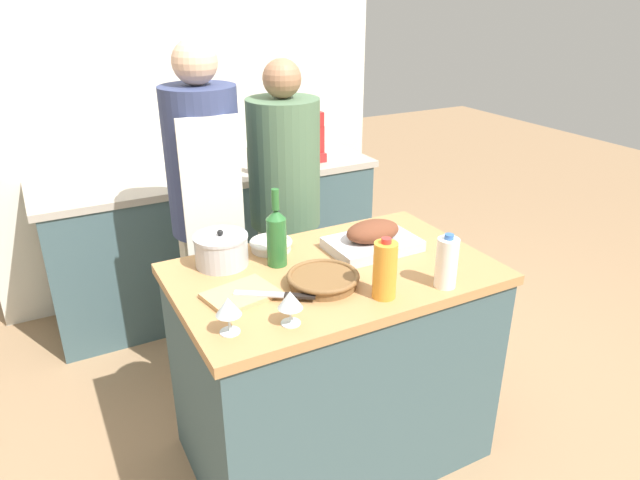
# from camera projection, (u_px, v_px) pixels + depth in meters

# --- Properties ---
(ground_plane) EXTENTS (12.00, 12.00, 0.00)m
(ground_plane) POSITION_uv_depth(u_px,v_px,m) (332.00, 447.00, 2.59)
(ground_plane) COLOR #9E7A56
(kitchen_island) EXTENTS (1.24, 0.78, 0.90)m
(kitchen_island) POSITION_uv_depth(u_px,v_px,m) (333.00, 365.00, 2.40)
(kitchen_island) COLOR #3D565B
(kitchen_island) RESTS_ON ground_plane
(back_counter) EXTENTS (2.05, 0.60, 0.89)m
(back_counter) POSITION_uv_depth(u_px,v_px,m) (216.00, 238.00, 3.63)
(back_counter) COLOR #3D565B
(back_counter) RESTS_ON ground_plane
(back_wall) EXTENTS (2.55, 0.10, 2.55)m
(back_wall) POSITION_uv_depth(u_px,v_px,m) (188.00, 97.00, 3.58)
(back_wall) COLOR silver
(back_wall) RESTS_ON ground_plane
(roasting_pan) EXTENTS (0.37, 0.25, 0.13)m
(roasting_pan) POSITION_uv_depth(u_px,v_px,m) (373.00, 239.00, 2.37)
(roasting_pan) COLOR #BCBCC1
(roasting_pan) RESTS_ON kitchen_island
(wicker_basket) EXTENTS (0.27, 0.27, 0.05)m
(wicker_basket) POSITION_uv_depth(u_px,v_px,m) (323.00, 279.00, 2.09)
(wicker_basket) COLOR brown
(wicker_basket) RESTS_ON kitchen_island
(cutting_board) EXTENTS (0.27, 0.22, 0.02)m
(cutting_board) POSITION_uv_depth(u_px,v_px,m) (241.00, 295.00, 2.02)
(cutting_board) COLOR tan
(cutting_board) RESTS_ON kitchen_island
(stock_pot) EXTENTS (0.21, 0.21, 0.15)m
(stock_pot) POSITION_uv_depth(u_px,v_px,m) (221.00, 250.00, 2.23)
(stock_pot) COLOR #B7B7BC
(stock_pot) RESTS_ON kitchen_island
(mixing_bowl) EXTENTS (0.18, 0.18, 0.04)m
(mixing_bowl) POSITION_uv_depth(u_px,v_px,m) (271.00, 245.00, 2.38)
(mixing_bowl) COLOR beige
(mixing_bowl) RESTS_ON kitchen_island
(juice_jug) EXTENTS (0.08, 0.08, 0.23)m
(juice_jug) POSITION_uv_depth(u_px,v_px,m) (385.00, 270.00, 1.98)
(juice_jug) COLOR orange
(juice_jug) RESTS_ON kitchen_island
(milk_jug) EXTENTS (0.08, 0.08, 0.21)m
(milk_jug) POSITION_uv_depth(u_px,v_px,m) (447.00, 262.00, 2.06)
(milk_jug) COLOR white
(milk_jug) RESTS_ON kitchen_island
(wine_bottle_green) EXTENTS (0.08, 0.08, 0.31)m
(wine_bottle_green) POSITION_uv_depth(u_px,v_px,m) (277.00, 236.00, 2.21)
(wine_bottle_green) COLOR #28662D
(wine_bottle_green) RESTS_ON kitchen_island
(wine_glass_left) EXTENTS (0.08, 0.08, 0.13)m
(wine_glass_left) POSITION_uv_depth(u_px,v_px,m) (228.00, 307.00, 1.78)
(wine_glass_left) COLOR silver
(wine_glass_left) RESTS_ON kitchen_island
(wine_glass_right) EXTENTS (0.08, 0.08, 0.12)m
(wine_glass_right) POSITION_uv_depth(u_px,v_px,m) (290.00, 301.00, 1.83)
(wine_glass_right) COLOR silver
(wine_glass_right) RESTS_ON kitchen_island
(knife_chef) EXTENTS (0.26, 0.19, 0.01)m
(knife_chef) POSITION_uv_depth(u_px,v_px,m) (278.00, 295.00, 1.99)
(knife_chef) COLOR #B7B7BC
(knife_chef) RESTS_ON cutting_board
(stand_mixer) EXTENTS (0.18, 0.14, 0.31)m
(stand_mixer) POSITION_uv_depth(u_px,v_px,m) (309.00, 141.00, 3.59)
(stand_mixer) COLOR #B22323
(stand_mixer) RESTS_ON back_counter
(condiment_bottle_tall) EXTENTS (0.05, 0.05, 0.16)m
(condiment_bottle_tall) POSITION_uv_depth(u_px,v_px,m) (205.00, 167.00, 3.27)
(condiment_bottle_tall) COLOR #332D28
(condiment_bottle_tall) RESTS_ON back_counter
(condiment_bottle_short) EXTENTS (0.06, 0.06, 0.17)m
(condiment_bottle_short) POSITION_uv_depth(u_px,v_px,m) (252.00, 160.00, 3.39)
(condiment_bottle_short) COLOR #332D28
(condiment_bottle_short) RESTS_ON back_counter
(person_cook_aproned) EXTENTS (0.35, 0.36, 1.71)m
(person_cook_aproned) POSITION_uv_depth(u_px,v_px,m) (207.00, 206.00, 2.72)
(person_cook_aproned) COLOR beige
(person_cook_aproned) RESTS_ON ground_plane
(person_cook_guest) EXTENTS (0.36, 0.36, 1.61)m
(person_cook_guest) POSITION_uv_depth(u_px,v_px,m) (285.00, 203.00, 2.95)
(person_cook_guest) COLOR beige
(person_cook_guest) RESTS_ON ground_plane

